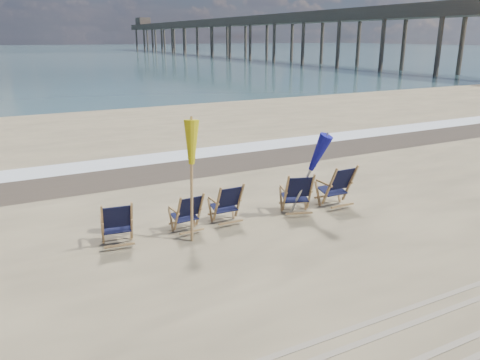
{
  "coord_description": "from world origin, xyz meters",
  "views": [
    {
      "loc": [
        -4.51,
        -6.45,
        3.9
      ],
      "look_at": [
        0.0,
        2.2,
        0.9
      ],
      "focal_mm": 35.0,
      "sensor_mm": 36.0,
      "label": 1
    }
  ],
  "objects_px": {
    "umbrella_yellow": "(191,150)",
    "fishing_pier": "(243,32)",
    "beach_chair_3": "(311,193)",
    "beach_chair_1": "(200,211)",
    "umbrella_blue": "(307,152)",
    "beach_chair_0": "(132,223)",
    "beach_chair_2": "(240,202)",
    "beach_chair_4": "(350,185)"
  },
  "relations": [
    {
      "from": "umbrella_yellow",
      "to": "fishing_pier",
      "type": "bearing_deg",
      "value": 61.46
    },
    {
      "from": "beach_chair_1",
      "to": "fishing_pier",
      "type": "height_order",
      "value": "fishing_pier"
    },
    {
      "from": "umbrella_yellow",
      "to": "fishing_pier",
      "type": "relative_size",
      "value": 0.02
    },
    {
      "from": "beach_chair_3",
      "to": "beach_chair_0",
      "type": "bearing_deg",
      "value": 14.71
    },
    {
      "from": "umbrella_blue",
      "to": "beach_chair_0",
      "type": "bearing_deg",
      "value": 176.64
    },
    {
      "from": "beach_chair_1",
      "to": "beach_chair_4",
      "type": "height_order",
      "value": "beach_chair_4"
    },
    {
      "from": "beach_chair_1",
      "to": "beach_chair_2",
      "type": "relative_size",
      "value": 0.95
    },
    {
      "from": "beach_chair_1",
      "to": "umbrella_blue",
      "type": "xyz_separation_m",
      "value": [
        2.45,
        -0.27,
        1.04
      ]
    },
    {
      "from": "fishing_pier",
      "to": "beach_chair_4",
      "type": "bearing_deg",
      "value": -116.03
    },
    {
      "from": "beach_chair_2",
      "to": "beach_chair_4",
      "type": "distance_m",
      "value": 2.82
    },
    {
      "from": "beach_chair_1",
      "to": "beach_chair_3",
      "type": "bearing_deg",
      "value": 169.66
    },
    {
      "from": "beach_chair_3",
      "to": "umbrella_yellow",
      "type": "height_order",
      "value": "umbrella_yellow"
    },
    {
      "from": "beach_chair_2",
      "to": "umbrella_blue",
      "type": "xyz_separation_m",
      "value": [
        1.5,
        -0.32,
        1.02
      ]
    },
    {
      "from": "beach_chair_1",
      "to": "umbrella_blue",
      "type": "relative_size",
      "value": 0.45
    },
    {
      "from": "beach_chair_0",
      "to": "beach_chair_1",
      "type": "height_order",
      "value": "beach_chair_0"
    },
    {
      "from": "umbrella_blue",
      "to": "umbrella_yellow",
      "type": "bearing_deg",
      "value": 179.95
    },
    {
      "from": "beach_chair_1",
      "to": "fishing_pier",
      "type": "distance_m",
      "value": 82.08
    },
    {
      "from": "fishing_pier",
      "to": "umbrella_blue",
      "type": "bearing_deg",
      "value": -116.85
    },
    {
      "from": "beach_chair_2",
      "to": "fishing_pier",
      "type": "relative_size",
      "value": 0.01
    },
    {
      "from": "beach_chair_2",
      "to": "beach_chair_4",
      "type": "xyz_separation_m",
      "value": [
        2.8,
        -0.3,
        0.07
      ]
    },
    {
      "from": "beach_chair_0",
      "to": "beach_chair_3",
      "type": "bearing_deg",
      "value": -175.71
    },
    {
      "from": "beach_chair_2",
      "to": "umbrella_yellow",
      "type": "bearing_deg",
      "value": 14.74
    },
    {
      "from": "beach_chair_3",
      "to": "umbrella_yellow",
      "type": "xyz_separation_m",
      "value": [
        -2.85,
        0.02,
        1.33
      ]
    },
    {
      "from": "umbrella_yellow",
      "to": "beach_chair_2",
      "type": "bearing_deg",
      "value": 14.51
    },
    {
      "from": "beach_chair_2",
      "to": "beach_chair_4",
      "type": "relative_size",
      "value": 0.88
    },
    {
      "from": "umbrella_yellow",
      "to": "umbrella_blue",
      "type": "height_order",
      "value": "umbrella_yellow"
    },
    {
      "from": "beach_chair_1",
      "to": "beach_chair_2",
      "type": "distance_m",
      "value": 0.95
    },
    {
      "from": "beach_chair_2",
      "to": "beach_chair_0",
      "type": "bearing_deg",
      "value": 2.38
    },
    {
      "from": "umbrella_yellow",
      "to": "umbrella_blue",
      "type": "bearing_deg",
      "value": -0.05
    },
    {
      "from": "beach_chair_0",
      "to": "beach_chair_3",
      "type": "relative_size",
      "value": 0.94
    },
    {
      "from": "beach_chair_1",
      "to": "umbrella_yellow",
      "type": "height_order",
      "value": "umbrella_yellow"
    },
    {
      "from": "beach_chair_4",
      "to": "umbrella_yellow",
      "type": "bearing_deg",
      "value": 0.44
    },
    {
      "from": "beach_chair_4",
      "to": "fishing_pier",
      "type": "bearing_deg",
      "value": -115.82
    },
    {
      "from": "umbrella_yellow",
      "to": "fishing_pier",
      "type": "distance_m",
      "value": 82.38
    },
    {
      "from": "beach_chair_3",
      "to": "fishing_pier",
      "type": "bearing_deg",
      "value": -98.6
    },
    {
      "from": "beach_chair_4",
      "to": "fishing_pier",
      "type": "height_order",
      "value": "fishing_pier"
    },
    {
      "from": "beach_chair_3",
      "to": "fishing_pier",
      "type": "height_order",
      "value": "fishing_pier"
    },
    {
      "from": "beach_chair_0",
      "to": "umbrella_yellow",
      "type": "relative_size",
      "value": 0.41
    },
    {
      "from": "beach_chair_2",
      "to": "fishing_pier",
      "type": "xyz_separation_m",
      "value": [
        38.12,
        72.01,
        4.17
      ]
    },
    {
      "from": "beach_chair_3",
      "to": "umbrella_yellow",
      "type": "distance_m",
      "value": 3.15
    },
    {
      "from": "beach_chair_0",
      "to": "umbrella_yellow",
      "type": "xyz_separation_m",
      "value": [
        1.16,
        -0.23,
        1.36
      ]
    },
    {
      "from": "beach_chair_0",
      "to": "umbrella_yellow",
      "type": "bearing_deg",
      "value": 176.74
    }
  ]
}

